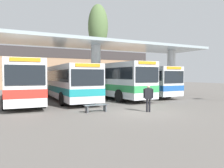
{
  "coord_description": "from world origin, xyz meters",
  "views": [
    {
      "loc": [
        -7.68,
        -11.08,
        2.25
      ],
      "look_at": [
        0.0,
        3.91,
        1.6
      ],
      "focal_mm": 35.0,
      "sensor_mm": 36.0,
      "label": 1
    }
  ],
  "objects_px": {
    "transit_bus_far_right_bay": "(140,80)",
    "parked_car_street": "(95,82)",
    "poplar_tree_behind_left": "(98,27)",
    "transit_bus_left_bay": "(23,81)",
    "transit_bus_right_bay": "(111,79)",
    "transit_bus_center_bay": "(67,81)",
    "waiting_bench_near_pillar": "(96,107)",
    "pedestrian_waiting": "(148,96)"
  },
  "relations": [
    {
      "from": "poplar_tree_behind_left",
      "to": "transit_bus_left_bay",
      "type": "bearing_deg",
      "value": -138.71
    },
    {
      "from": "pedestrian_waiting",
      "to": "parked_car_street",
      "type": "xyz_separation_m",
      "value": [
        6.64,
        24.19,
        0.04
      ]
    },
    {
      "from": "waiting_bench_near_pillar",
      "to": "pedestrian_waiting",
      "type": "xyz_separation_m",
      "value": [
        2.88,
        -1.45,
        0.68
      ]
    },
    {
      "from": "transit_bus_far_right_bay",
      "to": "poplar_tree_behind_left",
      "type": "bearing_deg",
      "value": -79.63
    },
    {
      "from": "waiting_bench_near_pillar",
      "to": "parked_car_street",
      "type": "relative_size",
      "value": 0.32
    },
    {
      "from": "poplar_tree_behind_left",
      "to": "parked_car_street",
      "type": "xyz_separation_m",
      "value": [
        2.55,
        7.03,
        -7.91
      ]
    },
    {
      "from": "transit_bus_right_bay",
      "to": "parked_car_street",
      "type": "bearing_deg",
      "value": -109.92
    },
    {
      "from": "transit_bus_left_bay",
      "to": "transit_bus_far_right_bay",
      "type": "bearing_deg",
      "value": -170.36
    },
    {
      "from": "waiting_bench_near_pillar",
      "to": "pedestrian_waiting",
      "type": "bearing_deg",
      "value": -26.62
    },
    {
      "from": "waiting_bench_near_pillar",
      "to": "poplar_tree_behind_left",
      "type": "distance_m",
      "value": 19.24
    },
    {
      "from": "transit_bus_far_right_bay",
      "to": "parked_car_street",
      "type": "relative_size",
      "value": 2.29
    },
    {
      "from": "transit_bus_left_bay",
      "to": "transit_bus_right_bay",
      "type": "bearing_deg",
      "value": -172.06
    },
    {
      "from": "pedestrian_waiting",
      "to": "poplar_tree_behind_left",
      "type": "height_order",
      "value": "poplar_tree_behind_left"
    },
    {
      "from": "transit_bus_far_right_bay",
      "to": "parked_car_street",
      "type": "xyz_separation_m",
      "value": [
        0.94,
        14.9,
        -0.68
      ]
    },
    {
      "from": "transit_bus_right_bay",
      "to": "pedestrian_waiting",
      "type": "xyz_separation_m",
      "value": [
        -1.79,
        -8.58,
        -0.88
      ]
    },
    {
      "from": "pedestrian_waiting",
      "to": "transit_bus_center_bay",
      "type": "bearing_deg",
      "value": 144.29
    },
    {
      "from": "pedestrian_waiting",
      "to": "poplar_tree_behind_left",
      "type": "bearing_deg",
      "value": 113.77
    },
    {
      "from": "transit_bus_center_bay",
      "to": "transit_bus_right_bay",
      "type": "distance_m",
      "value": 4.48
    },
    {
      "from": "transit_bus_center_bay",
      "to": "transit_bus_far_right_bay",
      "type": "distance_m",
      "value": 8.41
    },
    {
      "from": "poplar_tree_behind_left",
      "to": "parked_car_street",
      "type": "height_order",
      "value": "poplar_tree_behind_left"
    },
    {
      "from": "transit_bus_far_right_bay",
      "to": "parked_car_street",
      "type": "distance_m",
      "value": 14.94
    },
    {
      "from": "parked_car_street",
      "to": "transit_bus_center_bay",
      "type": "bearing_deg",
      "value": -119.22
    },
    {
      "from": "transit_bus_left_bay",
      "to": "transit_bus_right_bay",
      "type": "relative_size",
      "value": 0.89
    },
    {
      "from": "poplar_tree_behind_left",
      "to": "transit_bus_far_right_bay",
      "type": "bearing_deg",
      "value": -78.44
    },
    {
      "from": "transit_bus_center_bay",
      "to": "poplar_tree_behind_left",
      "type": "height_order",
      "value": "poplar_tree_behind_left"
    },
    {
      "from": "transit_bus_far_right_bay",
      "to": "poplar_tree_behind_left",
      "type": "relative_size",
      "value": 0.88
    },
    {
      "from": "transit_bus_center_bay",
      "to": "parked_car_street",
      "type": "distance_m",
      "value": 18.06
    },
    {
      "from": "transit_bus_center_bay",
      "to": "poplar_tree_behind_left",
      "type": "distance_m",
      "value": 13.0
    },
    {
      "from": "parked_car_street",
      "to": "transit_bus_far_right_bay",
      "type": "bearing_deg",
      "value": -91.68
    },
    {
      "from": "transit_bus_right_bay",
      "to": "poplar_tree_behind_left",
      "type": "relative_size",
      "value": 0.95
    },
    {
      "from": "transit_bus_left_bay",
      "to": "pedestrian_waiting",
      "type": "distance_m",
      "value": 10.23
    },
    {
      "from": "transit_bus_right_bay",
      "to": "transit_bus_far_right_bay",
      "type": "distance_m",
      "value": 3.99
    },
    {
      "from": "pedestrian_waiting",
      "to": "transit_bus_right_bay",
      "type": "bearing_deg",
      "value": 115.44
    },
    {
      "from": "parked_car_street",
      "to": "transit_bus_right_bay",
      "type": "bearing_deg",
      "value": -105.36
    },
    {
      "from": "transit_bus_right_bay",
      "to": "pedestrian_waiting",
      "type": "distance_m",
      "value": 8.8
    },
    {
      "from": "transit_bus_far_right_bay",
      "to": "waiting_bench_near_pillar",
      "type": "distance_m",
      "value": 11.72
    },
    {
      "from": "transit_bus_center_bay",
      "to": "waiting_bench_near_pillar",
      "type": "bearing_deg",
      "value": 89.99
    },
    {
      "from": "transit_bus_center_bay",
      "to": "pedestrian_waiting",
      "type": "relative_size",
      "value": 7.11
    },
    {
      "from": "parked_car_street",
      "to": "transit_bus_left_bay",
      "type": "bearing_deg",
      "value": -126.92
    },
    {
      "from": "transit_bus_center_bay",
      "to": "transit_bus_left_bay",
      "type": "bearing_deg",
      "value": 15.01
    },
    {
      "from": "transit_bus_far_right_bay",
      "to": "transit_bus_left_bay",
      "type": "bearing_deg",
      "value": 5.66
    },
    {
      "from": "transit_bus_center_bay",
      "to": "waiting_bench_near_pillar",
      "type": "xyz_separation_m",
      "value": [
        -0.2,
        -7.3,
        -1.4
      ]
    }
  ]
}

